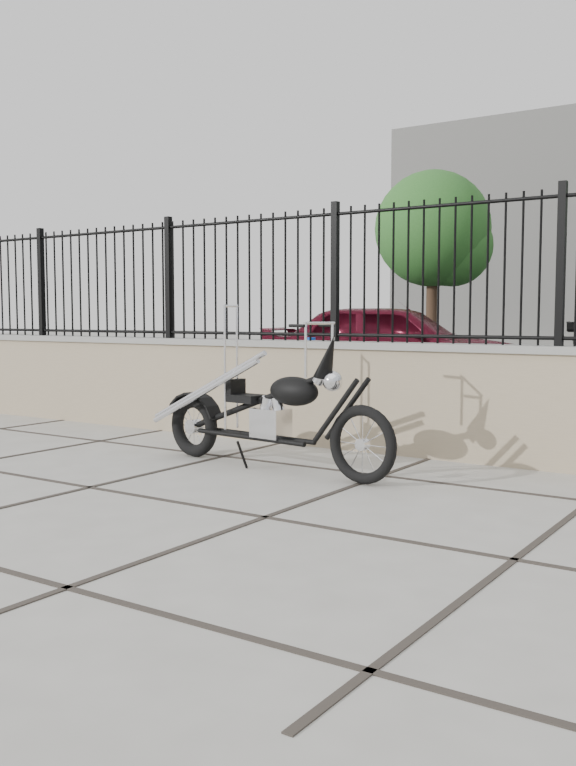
{
  "coord_description": "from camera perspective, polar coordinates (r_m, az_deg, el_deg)",
  "views": [
    {
      "loc": [
        2.74,
        -3.84,
        1.2
      ],
      "look_at": [
        -0.88,
        1.56,
        0.65
      ],
      "focal_mm": 38.0,
      "sensor_mm": 36.0,
      "label": 1
    }
  ],
  "objects": [
    {
      "name": "chopper_motorcycle",
      "position": [
        6.27,
        -1.53,
        -0.19
      ],
      "size": [
        2.2,
        0.64,
        1.3
      ],
      "primitive_type": null,
      "rotation": [
        0.0,
        0.0,
        -0.12
      ],
      "color": "black",
      "rests_on": "ground_plane"
    },
    {
      "name": "retaining_wall",
      "position": [
        6.94,
        10.42,
        -1.21
      ],
      "size": [
        14.0,
        0.36,
        0.96
      ],
      "primitive_type": "cube",
      "color": "gray",
      "rests_on": "ground_plane"
    },
    {
      "name": "ground_plane",
      "position": [
        4.86,
        -1.63,
        -9.45
      ],
      "size": [
        90.0,
        90.0,
        0.0
      ],
      "primitive_type": "plane",
      "color": "#99968E",
      "rests_on": "ground"
    },
    {
      "name": "tree_left",
      "position": [
        22.27,
        10.15,
        10.98
      ],
      "size": [
        3.07,
        3.07,
        5.18
      ],
      "rotation": [
        0.0,
        0.0,
        0.14
      ],
      "color": "#382619",
      "rests_on": "ground_plane"
    },
    {
      "name": "car_red",
      "position": [
        12.57,
        7.5,
        2.51
      ],
      "size": [
        4.42,
        2.59,
        1.41
      ],
      "primitive_type": "imported",
      "rotation": [
        0.0,
        0.0,
        1.81
      ],
      "color": "#510B19",
      "rests_on": "parking_lot"
    },
    {
      "name": "bollard_a",
      "position": [
        10.36,
        1.64,
        0.7
      ],
      "size": [
        0.11,
        0.11,
        0.91
      ],
      "primitive_type": "cylinder",
      "rotation": [
        0.0,
        0.0,
        -0.03
      ],
      "color": "blue",
      "rests_on": "ground_plane"
    },
    {
      "name": "iron_fence",
      "position": [
        6.91,
        10.55,
        7.72
      ],
      "size": [
        14.0,
        0.08,
        1.2
      ],
      "primitive_type": "cube",
      "color": "black",
      "rests_on": "retaining_wall"
    }
  ]
}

